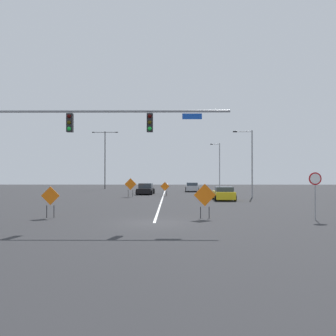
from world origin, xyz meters
TOP-DOWN VIEW (x-y plane):
  - ground at (0.00, 0.00)m, footprint 134.38×134.38m
  - road_centre_stripe at (0.00, 37.33)m, footprint 0.16×74.65m
  - traffic_signal_assembly at (-4.58, -0.01)m, footprint 13.60×0.44m
  - stop_sign at (9.56, 1.47)m, footprint 0.76×0.07m
  - street_lamp_mid_left at (-10.49, 43.48)m, footprint 4.49×0.24m
  - street_lamp_far_right at (9.29, 43.98)m, footprint 1.72×0.24m
  - street_lamp_mid_right at (10.02, 21.67)m, footprint 2.25×0.24m
  - construction_sign_median_near at (3.01, 2.03)m, footprint 1.37×0.23m
  - construction_sign_right_lane at (0.20, 24.36)m, footprint 1.09×0.19m
  - construction_sign_right_shoulder at (-6.61, 2.40)m, footprint 1.17×0.05m
  - construction_sign_left_shoulder at (-3.78, 22.47)m, footprint 1.37×0.13m
  - car_silver_near at (4.10, 34.87)m, footprint 2.15×3.96m
  - car_yellow_distant at (6.36, 17.30)m, footprint 2.21×4.01m
  - car_black_approaching at (-2.39, 27.87)m, footprint 2.28×4.41m

SIDE VIEW (x-z plane):
  - ground at x=0.00m, z-range 0.00..0.00m
  - road_centre_stripe at x=0.00m, z-range 0.00..0.01m
  - car_yellow_distant at x=6.36m, z-range -0.04..1.34m
  - car_silver_near at x=4.10m, z-range -0.03..1.32m
  - car_black_approaching at x=-2.39m, z-range -0.07..1.37m
  - construction_sign_right_lane at x=0.20m, z-range 0.21..1.90m
  - construction_sign_right_shoulder at x=-6.61m, z-range 0.27..2.23m
  - construction_sign_median_near at x=3.01m, z-range 0.28..2.42m
  - construction_sign_left_shoulder at x=-3.78m, z-range 0.30..2.47m
  - stop_sign at x=9.56m, z-range 0.58..3.41m
  - street_lamp_mid_right at x=10.02m, z-range 0.45..8.10m
  - street_lamp_far_right at x=9.29m, z-range 0.40..8.33m
  - traffic_signal_assembly at x=-4.58m, z-range 1.79..8.39m
  - street_lamp_mid_left at x=-10.49m, z-range 0.86..10.84m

